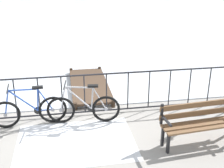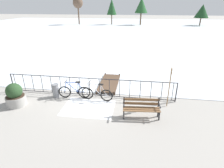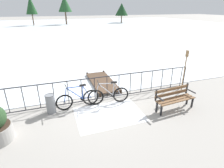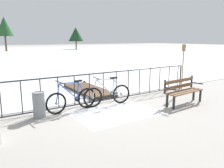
# 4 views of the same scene
# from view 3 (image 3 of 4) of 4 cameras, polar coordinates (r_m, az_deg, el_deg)

# --- Properties ---
(ground_plane) EXTENTS (160.00, 160.00, 0.00)m
(ground_plane) POSITION_cam_3_polar(r_m,az_deg,el_deg) (7.73, -5.38, -5.34)
(ground_plane) COLOR #9E9991
(frozen_pond) EXTENTS (80.00, 56.00, 0.03)m
(frozen_pond) POSITION_cam_3_polar(r_m,az_deg,el_deg) (35.24, -17.21, 16.31)
(frozen_pond) COLOR silver
(frozen_pond) RESTS_ON ground
(snow_patch) EXTENTS (2.46, 1.75, 0.01)m
(snow_patch) POSITION_cam_3_polar(r_m,az_deg,el_deg) (6.79, -0.86, -9.61)
(snow_patch) COLOR white
(snow_patch) RESTS_ON ground
(railing_fence) EXTENTS (9.06, 0.06, 1.07)m
(railing_fence) POSITION_cam_3_polar(r_m,az_deg,el_deg) (7.48, -5.54, -1.58)
(railing_fence) COLOR #232328
(railing_fence) RESTS_ON ground
(bicycle_near_railing) EXTENTS (1.71, 0.52, 0.97)m
(bicycle_near_railing) POSITION_cam_3_polar(r_m,az_deg,el_deg) (7.19, -10.74, -4.69)
(bicycle_near_railing) COLOR black
(bicycle_near_railing) RESTS_ON ground
(bicycle_second) EXTENTS (1.71, 0.52, 0.97)m
(bicycle_second) POSITION_cam_3_polar(r_m,az_deg,el_deg) (7.35, -1.13, -3.56)
(bicycle_second) COLOR black
(bicycle_second) RESTS_ON ground
(park_bench) EXTENTS (1.64, 0.62, 0.89)m
(park_bench) POSITION_cam_3_polar(r_m,az_deg,el_deg) (7.32, 19.12, -3.83)
(park_bench) COLOR brown
(park_bench) RESTS_ON ground
(trash_bin) EXTENTS (0.35, 0.35, 0.73)m
(trash_bin) POSITION_cam_3_polar(r_m,az_deg,el_deg) (7.11, -18.90, -5.91)
(trash_bin) COLOR gray
(trash_bin) RESTS_ON ground
(oar_upright) EXTENTS (0.04, 0.16, 1.98)m
(oar_upright) POSITION_cam_3_polar(r_m,az_deg,el_deg) (8.65, 22.06, 4.39)
(oar_upright) COLOR #937047
(oar_upright) RESTS_ON ground
(wooden_dock) EXTENTS (1.10, 2.89, 0.20)m
(wooden_dock) POSITION_cam_3_polar(r_m,az_deg,el_deg) (9.34, -3.15, 0.78)
(wooden_dock) COLOR #4C3828
(wooden_dock) RESTS_ON ground
(tree_west_mid) EXTENTS (2.97, 2.97, 5.97)m
(tree_west_mid) POSITION_cam_3_polar(r_m,az_deg,el_deg) (44.17, -14.78, 23.36)
(tree_west_mid) COLOR brown
(tree_west_mid) RESTS_ON ground
(tree_centre) EXTENTS (2.31, 2.31, 5.75)m
(tree_centre) POSITION_cam_3_polar(r_m,az_deg,el_deg) (43.99, -24.38, 21.77)
(tree_centre) COLOR brown
(tree_centre) RESTS_ON ground
(tree_east_mid) EXTENTS (3.16, 3.16, 4.55)m
(tree_east_mid) POSITION_cam_3_polar(r_m,az_deg,el_deg) (48.00, 3.07, 22.55)
(tree_east_mid) COLOR brown
(tree_east_mid) RESTS_ON ground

